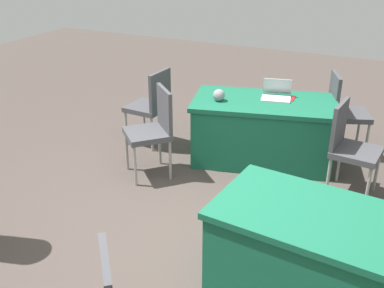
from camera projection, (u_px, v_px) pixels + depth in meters
name	position (u px, v px, depth m)	size (l,w,h in m)	color
ground_plane	(179.00, 245.00, 3.91)	(14.40, 14.40, 0.00)	#4C423D
table_foreground	(263.00, 130.00, 5.22)	(1.74, 1.20, 0.72)	#196647
table_mid_right	(318.00, 259.00, 3.18)	(1.54, 0.97, 0.72)	#196647
chair_near_front	(152.00, 103.00, 5.55)	(0.47, 0.47, 0.94)	#9E9993
chair_tucked_left	(350.00, 144.00, 4.48)	(0.49, 0.49, 0.94)	#9E9993
chair_aisle	(344.00, 109.00, 5.30)	(0.57, 0.57, 0.97)	#9E9993
chair_back_row	(153.00, 127.00, 4.83)	(0.62, 0.62, 0.96)	#9E9993
laptop_silver	(276.00, 95.00, 5.12)	(0.37, 0.35, 0.21)	silver
yarn_ball	(219.00, 95.00, 5.04)	(0.13, 0.13, 0.13)	gray
scissors_red	(293.00, 99.00, 5.12)	(0.18, 0.04, 0.01)	red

